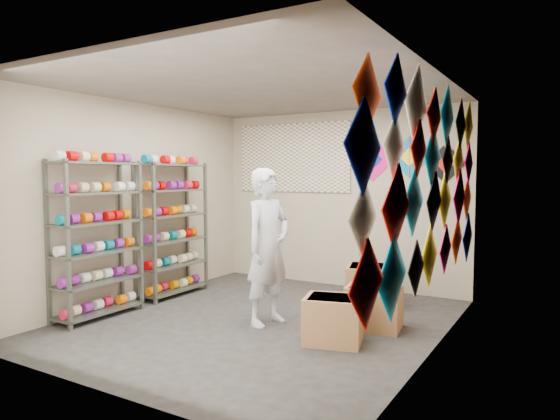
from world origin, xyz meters
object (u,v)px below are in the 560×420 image
Objects in this scene: carton_c at (368,285)px; carton_b at (374,307)px; carton_a at (333,320)px; shelf_rack_front at (97,239)px; shelf_rack_back at (172,229)px; shopkeeper at (268,247)px.

carton_b is at bearing -83.15° from carton_c.
shelf_rack_front is at bearing 176.63° from carton_a.
shelf_rack_back reaches higher than carton_a.
shopkeeper is at bearing -134.10° from carton_c.
shopkeeper is at bearing 23.28° from shelf_rack_front.
shelf_rack_back is at bearing 150.86° from carton_a.
shelf_rack_back is 3.12m from carton_b.
carton_a is (0.93, -0.22, -0.66)m from shopkeeper.
shelf_rack_front is 2.99m from carton_a.
shelf_rack_back is at bearing 170.68° from carton_b.
carton_c is at bearing 105.49° from carton_b.
carton_b is (1.12, 0.45, -0.66)m from shopkeeper.
shopkeeper is at bearing 151.22° from carton_a.
shelf_rack_front is at bearing -90.00° from shelf_rack_back.
shelf_rack_front reaches higher than carton_c.
shopkeeper is 3.15× the size of carton_a.
shopkeeper is 1.68m from carton_c.
carton_a is at bearing -114.80° from carton_b.
shelf_rack_back is 3.32× the size of carton_a.
shelf_rack_back is 3.01m from carton_a.
carton_c reaches higher than carton_b.
carton_c is at bearing 40.28° from shelf_rack_front.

